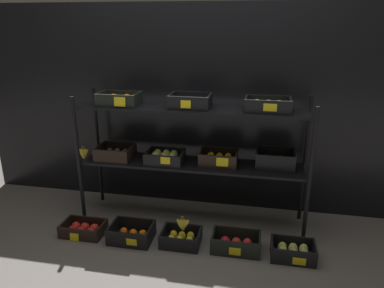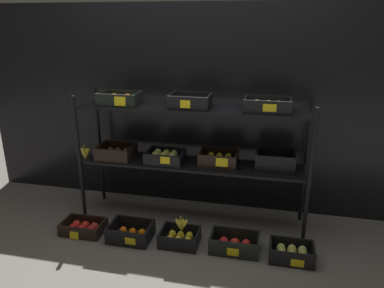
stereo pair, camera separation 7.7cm
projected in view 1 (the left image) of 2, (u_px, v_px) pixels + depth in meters
name	position (u px, v px, depth m)	size (l,w,h in m)	color
ground_plane	(192.00, 219.00, 3.27)	(10.00, 10.00, 0.00)	#605B56
storefront_wall	(200.00, 109.00, 3.34)	(4.28, 0.12, 1.84)	black
display_rack	(193.00, 138.00, 3.02)	(1.98, 0.41, 1.13)	black
crate_ground_apple_red	(83.00, 229.00, 3.03)	(0.35, 0.23, 0.10)	black
crate_ground_tangerine	(132.00, 234.00, 2.94)	(0.34, 0.26, 0.13)	black
crate_ground_lemon	(181.00, 239.00, 2.89)	(0.31, 0.23, 0.12)	black
crate_ground_right_apple_red	(236.00, 244.00, 2.82)	(0.37, 0.23, 0.13)	black
crate_ground_pear	(293.00, 252.00, 2.72)	(0.33, 0.22, 0.12)	black
banana_bunch_loose	(183.00, 224.00, 2.85)	(0.12, 0.03, 0.13)	brown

